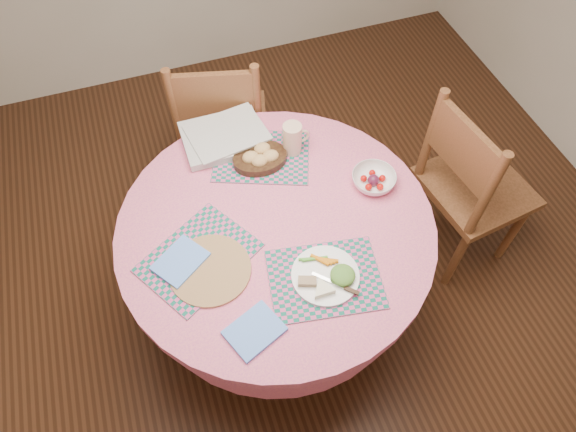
% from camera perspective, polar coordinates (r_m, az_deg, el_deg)
% --- Properties ---
extents(ground, '(4.00, 4.00, 0.00)m').
position_cam_1_polar(ground, '(2.64, -1.04, -10.07)').
color(ground, '#331C0F').
rests_on(ground, ground).
extents(dining_table, '(1.24, 1.24, 0.75)m').
position_cam_1_polar(dining_table, '(2.14, -1.26, -3.80)').
color(dining_table, pink).
rests_on(dining_table, ground).
extents(chair_right, '(0.50, 0.52, 1.00)m').
position_cam_1_polar(chair_right, '(2.53, 19.47, 3.21)').
color(chair_right, brown).
rests_on(chair_right, ground).
extents(chair_back, '(0.55, 0.54, 0.98)m').
position_cam_1_polar(chair_back, '(2.68, -7.38, 10.02)').
color(chair_back, brown).
rests_on(chair_back, ground).
extents(placemat_front, '(0.45, 0.36, 0.01)m').
position_cam_1_polar(placemat_front, '(1.86, 4.12, -6.99)').
color(placemat_front, '#116250').
rests_on(placemat_front, dining_table).
extents(placemat_left, '(0.50, 0.46, 0.01)m').
position_cam_1_polar(placemat_left, '(1.93, -9.88, -4.56)').
color(placemat_left, '#116250').
rests_on(placemat_left, dining_table).
extents(placemat_back, '(0.48, 0.43, 0.01)m').
position_cam_1_polar(placemat_back, '(2.19, -2.94, 6.64)').
color(placemat_back, '#116250').
rests_on(placemat_back, dining_table).
extents(wicker_trivet, '(0.30, 0.30, 0.01)m').
position_cam_1_polar(wicker_trivet, '(1.89, -8.65, -5.95)').
color(wicker_trivet, olive).
rests_on(wicker_trivet, dining_table).
extents(napkin_near, '(0.22, 0.20, 0.01)m').
position_cam_1_polar(napkin_near, '(1.77, -3.74, -12.62)').
color(napkin_near, '#5E92F3').
rests_on(napkin_near, dining_table).
extents(napkin_far, '(0.23, 0.22, 0.01)m').
position_cam_1_polar(napkin_far, '(1.92, -11.86, -4.96)').
color(napkin_far, '#5E92F3').
rests_on(napkin_far, placemat_left).
extents(dinner_plate, '(0.25, 0.25, 0.05)m').
position_cam_1_polar(dinner_plate, '(1.84, 4.49, -6.56)').
color(dinner_plate, white).
rests_on(dinner_plate, placemat_front).
extents(bread_bowl, '(0.23, 0.23, 0.08)m').
position_cam_1_polar(bread_bowl, '(2.15, -3.10, 6.55)').
color(bread_bowl, black).
rests_on(bread_bowl, placemat_back).
extents(latte_mug, '(0.12, 0.08, 0.14)m').
position_cam_1_polar(latte_mug, '(2.16, 0.53, 8.62)').
color(latte_mug, beige).
rests_on(latte_mug, placemat_back).
extents(fruit_bowl, '(0.21, 0.21, 0.06)m').
position_cam_1_polar(fruit_bowl, '(2.10, 9.48, 3.97)').
color(fruit_bowl, white).
rests_on(fruit_bowl, dining_table).
extents(newspaper_stack, '(0.37, 0.30, 0.04)m').
position_cam_1_polar(newspaper_stack, '(2.25, -7.17, 8.77)').
color(newspaper_stack, silver).
rests_on(newspaper_stack, dining_table).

